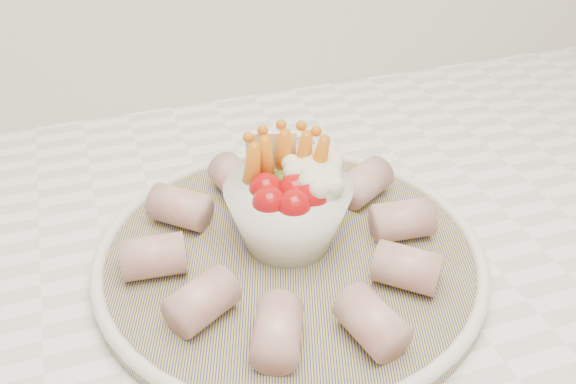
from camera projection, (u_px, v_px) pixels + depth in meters
name	position (u px, v px, depth m)	size (l,w,h in m)	color
serving_platter	(290.00, 256.00, 0.58)	(0.44, 0.44, 0.02)	navy
veggie_bowl	(291.00, 202.00, 0.57)	(0.11, 0.11, 0.10)	white
cured_meat_rolls	(289.00, 237.00, 0.57)	(0.28, 0.29, 0.04)	#A94E4D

